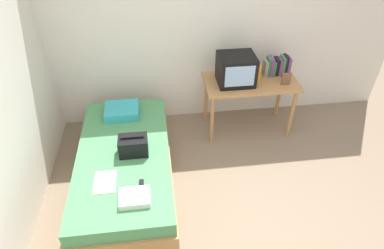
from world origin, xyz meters
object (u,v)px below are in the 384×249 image
(tv, at_px, (236,69))
(pillow, at_px, (122,111))
(bed, at_px, (126,168))
(picture_frame, at_px, (286,79))
(water_bottle, at_px, (258,75))
(remote_dark, at_px, (142,186))
(magazine, at_px, (105,182))
(handbag, at_px, (133,146))
(desk, at_px, (250,87))
(book_row, at_px, (277,66))
(folded_towel, at_px, (135,198))

(tv, xyz_separation_m, pillow, (-1.41, -0.12, -0.41))
(bed, height_order, picture_frame, picture_frame)
(water_bottle, height_order, remote_dark, water_bottle)
(pillow, relative_size, magazine, 1.39)
(remote_dark, bearing_deg, tv, 47.98)
(magazine, bearing_deg, remote_dark, -16.18)
(handbag, xyz_separation_m, magazine, (-0.27, -0.38, -0.10))
(handbag, relative_size, remote_dark, 1.92)
(tv, bearing_deg, bed, -149.69)
(water_bottle, bearing_deg, desk, 125.75)
(magazine, height_order, remote_dark, remote_dark)
(bed, height_order, desk, desk)
(desk, distance_m, tv, 0.35)
(tv, height_order, handbag, tv)
(tv, height_order, magazine, tv)
(water_bottle, xyz_separation_m, book_row, (0.31, 0.21, -0.01))
(water_bottle, xyz_separation_m, remote_dark, (-1.44, -1.25, -0.39))
(desk, bearing_deg, water_bottle, -54.25)
(book_row, height_order, remote_dark, book_row)
(bed, relative_size, folded_towel, 7.14)
(picture_frame, relative_size, handbag, 0.52)
(pillow, xyz_separation_m, remote_dark, (0.22, -1.19, -0.04))
(bed, height_order, water_bottle, water_bottle)
(water_bottle, xyz_separation_m, folded_towel, (-1.50, -1.40, -0.37))
(desk, xyz_separation_m, tv, (-0.21, -0.02, 0.28))
(pillow, bearing_deg, desk, 4.81)
(folded_towel, bearing_deg, bed, 101.48)
(magazine, bearing_deg, desk, 35.25)
(book_row, xyz_separation_m, remote_dark, (-1.75, -1.46, -0.38))
(water_bottle, height_order, picture_frame, water_bottle)
(pillow, xyz_separation_m, folded_towel, (0.16, -1.34, -0.02))
(bed, relative_size, tv, 4.55)
(desk, distance_m, pillow, 1.63)
(desk, bearing_deg, picture_frame, -20.20)
(water_bottle, distance_m, magazine, 2.17)
(picture_frame, relative_size, magazine, 0.54)
(tv, relative_size, folded_towel, 1.57)
(pillow, bearing_deg, magazine, -96.44)
(magazine, bearing_deg, bed, 69.28)
(book_row, xyz_separation_m, magazine, (-2.10, -1.36, -0.39))
(picture_frame, relative_size, pillow, 0.39)
(remote_dark, bearing_deg, water_bottle, 40.92)
(pillow, bearing_deg, picture_frame, -0.24)
(desk, height_order, book_row, book_row)
(tv, xyz_separation_m, remote_dark, (-1.18, -1.31, -0.45))
(desk, bearing_deg, book_row, 19.59)
(water_bottle, bearing_deg, tv, 167.08)
(water_bottle, relative_size, handbag, 0.82)
(picture_frame, xyz_separation_m, magazine, (-2.13, -1.08, -0.35))
(pillow, bearing_deg, tv, 4.87)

